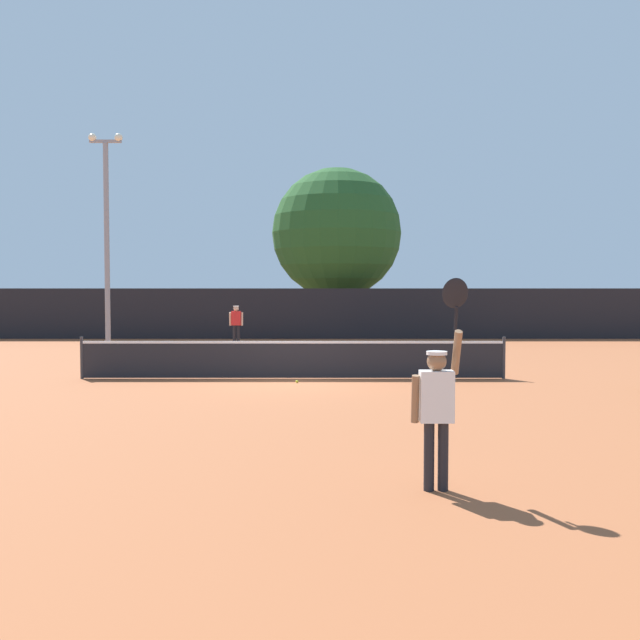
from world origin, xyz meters
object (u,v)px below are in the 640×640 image
object	(u,v)px
tennis_ball	(300,381)
player_receiving	(239,321)
parked_car_mid	(250,316)
parked_car_near	(165,315)
light_pole	(110,229)
parked_car_far	(504,316)
large_tree	(340,233)
player_serving	(440,399)

from	to	relation	value
tennis_ball	player_receiving	bearing A→B (deg)	103.60
tennis_ball	parked_car_mid	xyz separation A→B (m)	(-3.42, 21.27, 0.74)
parked_car_near	parked_car_mid	world-z (taller)	same
player_receiving	light_pole	bearing A→B (deg)	48.48
parked_car_far	player_receiving	bearing A→B (deg)	-136.54
player_receiving	parked_car_near	size ratio (longest dim) A/B	0.38
tennis_ball	large_tree	distance (m)	19.36
player_receiving	parked_car_near	distance (m)	12.97
parked_car_near	parked_car_far	bearing A→B (deg)	-7.53
parked_car_near	parked_car_mid	xyz separation A→B (m)	(5.12, -2.34, 0.00)
player_serving	player_receiving	xyz separation A→B (m)	(-4.78, 21.13, -0.09)
player_receiving	tennis_ball	world-z (taller)	player_receiving
player_receiving	player_serving	bearing A→B (deg)	102.74
player_serving	tennis_ball	distance (m)	9.44
parked_car_mid	large_tree	bearing A→B (deg)	-35.36
light_pole	parked_car_near	bearing A→B (deg)	96.05
player_receiving	large_tree	bearing A→B (deg)	-122.62
light_pole	parked_car_far	bearing A→B (deg)	38.70
parked_car_near	parked_car_mid	bearing A→B (deg)	-25.11
player_serving	parked_car_near	distance (m)	34.42
large_tree	parked_car_near	distance (m)	11.91
light_pole	large_tree	size ratio (longest dim) A/B	0.92
player_receiving	light_pole	xyz separation A→B (m)	(-3.94, -4.45, 3.41)
player_serving	tennis_ball	bearing A→B (deg)	101.63
parked_car_near	parked_car_mid	size ratio (longest dim) A/B	0.96
large_tree	tennis_ball	bearing A→B (deg)	-94.29
player_serving	player_receiving	distance (m)	21.66
tennis_ball	light_pole	size ratio (longest dim) A/B	0.01
light_pole	large_tree	bearing A→B (deg)	53.57
player_serving	light_pole	size ratio (longest dim) A/B	0.32
tennis_ball	light_pole	xyz separation A→B (m)	(-6.83, 7.49, 4.34)
light_pole	large_tree	xyz separation A→B (m)	(8.23, 11.15, 0.70)
parked_car_mid	light_pole	bearing A→B (deg)	-110.61
large_tree	parked_car_far	bearing A→B (deg)	16.41
large_tree	parked_car_mid	xyz separation A→B (m)	(-4.82, 2.63, -4.29)
tennis_ball	parked_car_far	xyz separation A→B (m)	(10.40, 21.29, 0.74)
light_pole	player_receiving	bearing A→B (deg)	48.48
light_pole	parked_car_far	distance (m)	22.37
parked_car_far	parked_car_mid	bearing A→B (deg)	-171.59
tennis_ball	parked_car_far	bearing A→B (deg)	63.96
large_tree	parked_car_mid	distance (m)	6.97
parked_car_near	player_serving	bearing A→B (deg)	-72.91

